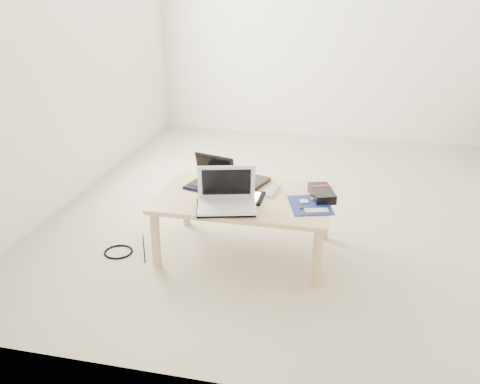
% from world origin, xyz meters
% --- Properties ---
extents(ground, '(4.00, 4.00, 0.00)m').
position_xyz_m(ground, '(0.00, 0.00, 0.00)').
color(ground, '#BFB49B').
rests_on(ground, ground).
extents(coffee_table, '(1.10, 0.70, 0.40)m').
position_xyz_m(coffee_table, '(-0.45, -0.78, 0.35)').
color(coffee_table, tan).
rests_on(coffee_table, ground).
extents(book, '(0.33, 0.30, 0.03)m').
position_xyz_m(book, '(-0.49, -0.55, 0.41)').
color(book, black).
rests_on(book, coffee_table).
extents(netbook, '(0.34, 0.28, 0.21)m').
position_xyz_m(netbook, '(-0.70, -0.67, 0.44)').
color(netbook, black).
rests_on(netbook, coffee_table).
extents(tablet, '(0.27, 0.21, 0.01)m').
position_xyz_m(tablet, '(-0.46, -0.81, 0.41)').
color(tablet, black).
rests_on(tablet, coffee_table).
extents(remote, '(0.06, 0.21, 0.02)m').
position_xyz_m(remote, '(-0.28, -0.66, 0.41)').
color(remote, '#B4B4B8').
rests_on(remote, coffee_table).
extents(neoprene_sleeve, '(0.41, 0.34, 0.02)m').
position_xyz_m(neoprene_sleeve, '(-0.52, -0.99, 0.41)').
color(neoprene_sleeve, black).
rests_on(neoprene_sleeve, coffee_table).
extents(white_laptop, '(0.40, 0.33, 0.25)m').
position_xyz_m(white_laptop, '(-0.51, -0.98, 0.47)').
color(white_laptop, silver).
rests_on(white_laptop, neoprene_sleeve).
extents(motherboard, '(0.32, 0.36, 0.01)m').
position_xyz_m(motherboard, '(-0.02, -0.83, 0.40)').
color(motherboard, '#0C1C52').
rests_on(motherboard, coffee_table).
extents(gpu_box, '(0.20, 0.28, 0.06)m').
position_xyz_m(gpu_box, '(0.03, -0.68, 0.43)').
color(gpu_box, black).
rests_on(gpu_box, coffee_table).
extents(cable_coil, '(0.11, 0.11, 0.01)m').
position_xyz_m(cable_coil, '(-0.57, -0.75, 0.41)').
color(cable_coil, black).
rests_on(cable_coil, coffee_table).
extents(floor_cable_coil, '(0.19, 0.19, 0.01)m').
position_xyz_m(floor_cable_coil, '(-1.26, -0.98, 0.01)').
color(floor_cable_coil, black).
rests_on(floor_cable_coil, ground).
extents(floor_cable_trail, '(0.17, 0.35, 0.01)m').
position_xyz_m(floor_cable_trail, '(-1.11, -0.89, 0.00)').
color(floor_cable_trail, black).
rests_on(floor_cable_trail, ground).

